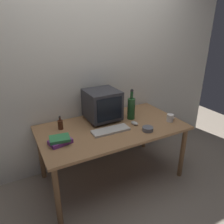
{
  "coord_description": "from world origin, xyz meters",
  "views": [
    {
      "loc": [
        -1.02,
        -1.93,
        1.79
      ],
      "look_at": [
        0.0,
        0.0,
        0.88
      ],
      "focal_mm": 34.13,
      "sensor_mm": 36.0,
      "label": 1
    }
  ],
  "objects_px": {
    "mug": "(170,118)",
    "cd_spindle": "(148,129)",
    "bottle_short": "(60,124)",
    "bottle_tall": "(131,108)",
    "book_stack": "(60,140)",
    "keyboard": "(111,130)",
    "computer_mouse": "(134,123)",
    "crt_monitor": "(102,105)"
  },
  "relations": [
    {
      "from": "mug",
      "to": "cd_spindle",
      "type": "distance_m",
      "value": 0.39
    },
    {
      "from": "mug",
      "to": "cd_spindle",
      "type": "xyz_separation_m",
      "value": [
        -0.38,
        -0.07,
        -0.02
      ]
    },
    {
      "from": "cd_spindle",
      "to": "bottle_short",
      "type": "bearing_deg",
      "value": 149.59
    },
    {
      "from": "bottle_tall",
      "to": "bottle_short",
      "type": "bearing_deg",
      "value": 171.57
    },
    {
      "from": "book_stack",
      "to": "mug",
      "type": "xyz_separation_m",
      "value": [
        1.31,
        -0.11,
        0.01
      ]
    },
    {
      "from": "keyboard",
      "to": "computer_mouse",
      "type": "relative_size",
      "value": 4.2
    },
    {
      "from": "book_stack",
      "to": "keyboard",
      "type": "bearing_deg",
      "value": -0.41
    },
    {
      "from": "bottle_short",
      "to": "crt_monitor",
      "type": "bearing_deg",
      "value": 1.43
    },
    {
      "from": "crt_monitor",
      "to": "book_stack",
      "type": "bearing_deg",
      "value": -152.36
    },
    {
      "from": "bottle_tall",
      "to": "mug",
      "type": "distance_m",
      "value": 0.48
    },
    {
      "from": "crt_monitor",
      "to": "mug",
      "type": "relative_size",
      "value": 3.29
    },
    {
      "from": "keyboard",
      "to": "computer_mouse",
      "type": "xyz_separation_m",
      "value": [
        0.32,
        0.02,
        0.01
      ]
    },
    {
      "from": "bottle_tall",
      "to": "keyboard",
      "type": "bearing_deg",
      "value": -154.05
    },
    {
      "from": "book_stack",
      "to": "cd_spindle",
      "type": "distance_m",
      "value": 0.94
    },
    {
      "from": "computer_mouse",
      "to": "bottle_short",
      "type": "relative_size",
      "value": 0.62
    },
    {
      "from": "crt_monitor",
      "to": "book_stack",
      "type": "xyz_separation_m",
      "value": [
        -0.61,
        -0.32,
        -0.16
      ]
    },
    {
      "from": "mug",
      "to": "book_stack",
      "type": "bearing_deg",
      "value": 175.24
    },
    {
      "from": "cd_spindle",
      "to": "mug",
      "type": "bearing_deg",
      "value": 10.91
    },
    {
      "from": "computer_mouse",
      "to": "mug",
      "type": "xyz_separation_m",
      "value": [
        0.43,
        -0.12,
        0.03
      ]
    },
    {
      "from": "crt_monitor",
      "to": "bottle_tall",
      "type": "xyz_separation_m",
      "value": [
        0.33,
        -0.14,
        -0.05
      ]
    },
    {
      "from": "book_stack",
      "to": "bottle_short",
      "type": "bearing_deg",
      "value": 73.82
    },
    {
      "from": "bottle_short",
      "to": "bottle_tall",
      "type": "bearing_deg",
      "value": -8.43
    },
    {
      "from": "book_stack",
      "to": "mug",
      "type": "distance_m",
      "value": 1.31
    },
    {
      "from": "bottle_short",
      "to": "cd_spindle",
      "type": "bearing_deg",
      "value": -30.41
    },
    {
      "from": "crt_monitor",
      "to": "computer_mouse",
      "type": "relative_size",
      "value": 3.94
    },
    {
      "from": "computer_mouse",
      "to": "bottle_short",
      "type": "distance_m",
      "value": 0.84
    },
    {
      "from": "bottle_short",
      "to": "keyboard",
      "type": "bearing_deg",
      "value": -33.58
    },
    {
      "from": "bottle_tall",
      "to": "book_stack",
      "type": "bearing_deg",
      "value": -169.07
    },
    {
      "from": "computer_mouse",
      "to": "book_stack",
      "type": "relative_size",
      "value": 0.42
    },
    {
      "from": "crt_monitor",
      "to": "keyboard",
      "type": "bearing_deg",
      "value": -99.43
    },
    {
      "from": "crt_monitor",
      "to": "bottle_tall",
      "type": "relative_size",
      "value": 1.04
    },
    {
      "from": "computer_mouse",
      "to": "bottle_tall",
      "type": "height_order",
      "value": "bottle_tall"
    },
    {
      "from": "keyboard",
      "to": "cd_spindle",
      "type": "height_order",
      "value": "cd_spindle"
    },
    {
      "from": "mug",
      "to": "computer_mouse",
      "type": "bearing_deg",
      "value": 163.71
    },
    {
      "from": "bottle_tall",
      "to": "bottle_short",
      "type": "height_order",
      "value": "bottle_tall"
    },
    {
      "from": "cd_spindle",
      "to": "keyboard",
      "type": "bearing_deg",
      "value": 153.95
    },
    {
      "from": "bottle_tall",
      "to": "crt_monitor",
      "type": "bearing_deg",
      "value": 156.97
    },
    {
      "from": "crt_monitor",
      "to": "cd_spindle",
      "type": "distance_m",
      "value": 0.62
    },
    {
      "from": "keyboard",
      "to": "bottle_tall",
      "type": "bearing_deg",
      "value": 27.09
    },
    {
      "from": "keyboard",
      "to": "book_stack",
      "type": "relative_size",
      "value": 1.76
    },
    {
      "from": "bottle_tall",
      "to": "computer_mouse",
      "type": "bearing_deg",
      "value": -108.63
    },
    {
      "from": "computer_mouse",
      "to": "mug",
      "type": "height_order",
      "value": "mug"
    }
  ]
}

